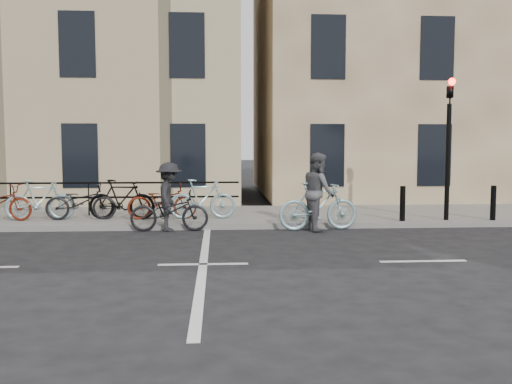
{
  "coord_description": "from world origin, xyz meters",
  "views": [
    {
      "loc": [
        0.28,
        -10.02,
        2.17
      ],
      "look_at": [
        1.09,
        2.17,
        1.1
      ],
      "focal_mm": 40.0,
      "sensor_mm": 36.0,
      "label": 1
    }
  ],
  "objects": [
    {
      "name": "ground",
      "position": [
        0.0,
        0.0,
        0.0
      ],
      "size": [
        120.0,
        120.0,
        0.0
      ],
      "primitive_type": "plane",
      "color": "black",
      "rests_on": "ground"
    },
    {
      "name": "sidewalk",
      "position": [
        -4.0,
        6.0,
        0.07
      ],
      "size": [
        46.0,
        4.0,
        0.15
      ],
      "primitive_type": "cube",
      "color": "slate",
      "rests_on": "ground"
    },
    {
      "name": "building_east",
      "position": [
        9.0,
        13.0,
        6.15
      ],
      "size": [
        14.0,
        10.0,
        12.0
      ],
      "primitive_type": "cube",
      "color": "#9D815E",
      "rests_on": "sidewalk"
    },
    {
      "name": "traffic_light",
      "position": [
        6.2,
        4.34,
        2.45
      ],
      "size": [
        0.18,
        0.3,
        3.9
      ],
      "color": "black",
      "rests_on": "sidewalk"
    },
    {
      "name": "bollard_east",
      "position": [
        5.0,
        4.25,
        0.6
      ],
      "size": [
        0.14,
        0.14,
        0.9
      ],
      "primitive_type": "cylinder",
      "color": "black",
      "rests_on": "sidewalk"
    },
    {
      "name": "bollard_west",
      "position": [
        7.4,
        4.25,
        0.6
      ],
      "size": [
        0.14,
        0.14,
        0.9
      ],
      "primitive_type": "cylinder",
      "color": "black",
      "rests_on": "sidewalk"
    },
    {
      "name": "parked_bikes",
      "position": [
        -3.87,
        5.04,
        0.65
      ],
      "size": [
        9.35,
        1.23,
        1.05
      ],
      "color": "black",
      "rests_on": "sidewalk"
    },
    {
      "name": "cyclist_grey",
      "position": [
        2.74,
        3.8,
        0.78
      ],
      "size": [
        2.03,
        1.0,
        1.92
      ],
      "rotation": [
        0.0,
        0.0,
        1.68
      ],
      "color": "#93BCC1",
      "rests_on": "ground"
    },
    {
      "name": "cyclist_dark",
      "position": [
        -0.92,
        3.9,
        0.66
      ],
      "size": [
        1.9,
        1.1,
        1.69
      ],
      "rotation": [
        0.0,
        0.0,
        1.58
      ],
      "color": "black",
      "rests_on": "ground"
    }
  ]
}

